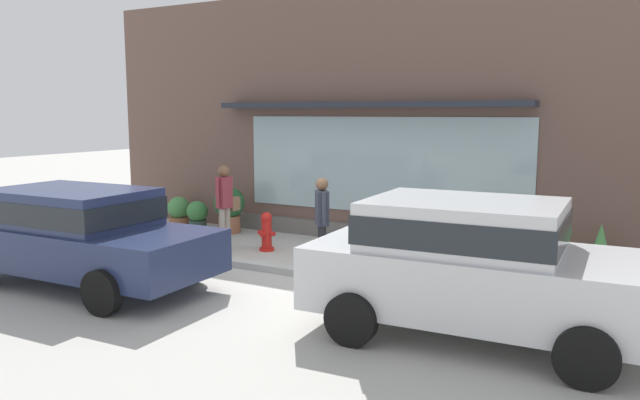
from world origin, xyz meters
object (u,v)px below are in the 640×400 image
object	(u,v)px
potted_plant_corner_tall	(600,249)
potted_plant_low_front	(404,233)
potted_plant_doorstep	(179,211)
fire_hydrant	(266,231)
parked_car_silver	(474,261)
potted_plant_near_hydrant	(229,207)
pedestrian_with_handbag	(225,200)
potted_plant_by_entrance	(197,215)
parked_car_navy	(78,231)
pedestrian_passerby	(322,217)
potted_plant_window_left	(541,242)

from	to	relation	value
potted_plant_corner_tall	potted_plant_low_front	distance (m)	3.62
potted_plant_doorstep	potted_plant_corner_tall	xyz separation A→B (m)	(9.61, 0.04, 0.06)
fire_hydrant	parked_car_silver	xyz separation A→B (m)	(4.94, -2.78, 0.57)
potted_plant_doorstep	potted_plant_near_hydrant	xyz separation A→B (m)	(1.73, -0.22, 0.24)
potted_plant_corner_tall	potted_plant_doorstep	bearing A→B (deg)	-179.75
pedestrian_with_handbag	potted_plant_corner_tall	bearing A→B (deg)	-71.71
parked_car_silver	potted_plant_by_entrance	distance (m)	8.59
parked_car_silver	potted_plant_by_entrance	size ratio (longest dim) A/B	6.18
potted_plant_low_front	fire_hydrant	bearing A→B (deg)	-151.64
potted_plant_by_entrance	potted_plant_near_hydrant	bearing A→B (deg)	4.71
parked_car_navy	potted_plant_doorstep	xyz separation A→B (m)	(-2.31, 4.94, -0.54)
pedestrian_passerby	potted_plant_corner_tall	world-z (taller)	pedestrian_passerby
potted_plant_doorstep	potted_plant_by_entrance	world-z (taller)	potted_plant_doorstep
parked_car_navy	potted_plant_by_entrance	distance (m)	4.90
pedestrian_with_handbag	parked_car_silver	world-z (taller)	pedestrian_with_handbag
fire_hydrant	potted_plant_by_entrance	size ratio (longest dim) A/B	1.15
potted_plant_by_entrance	parked_car_silver	bearing A→B (deg)	-26.81
potted_plant_by_entrance	parked_car_navy	bearing A→B (deg)	-72.49
potted_plant_near_hydrant	potted_plant_window_left	size ratio (longest dim) A/B	1.12
pedestrian_passerby	parked_car_navy	xyz separation A→B (m)	(-2.98, -2.73, -0.07)
potted_plant_near_hydrant	pedestrian_passerby	bearing A→B (deg)	-29.26
potted_plant_near_hydrant	pedestrian_with_handbag	bearing A→B (deg)	-55.20
fire_hydrant	potted_plant_window_left	distance (m)	5.25
pedestrian_passerby	potted_plant_low_front	size ratio (longest dim) A/B	2.35
potted_plant_window_left	potted_plant_near_hydrant	bearing A→B (deg)	-178.68
pedestrian_passerby	parked_car_silver	bearing A→B (deg)	19.41
parked_car_navy	potted_plant_doorstep	world-z (taller)	parked_car_navy
potted_plant_doorstep	potted_plant_corner_tall	world-z (taller)	potted_plant_corner_tall
parked_car_silver	potted_plant_corner_tall	distance (m)	4.38
parked_car_navy	potted_plant_doorstep	bearing A→B (deg)	113.62
pedestrian_with_handbag	pedestrian_passerby	world-z (taller)	pedestrian_with_handbag
parked_car_silver	potted_plant_near_hydrant	size ratio (longest dim) A/B	4.01
pedestrian_passerby	potted_plant_near_hydrant	xyz separation A→B (m)	(-3.56, 1.99, -0.37)
parked_car_navy	potted_plant_window_left	distance (m)	8.00
fire_hydrant	potted_plant_by_entrance	bearing A→B (deg)	158.08
potted_plant_corner_tall	potted_plant_by_entrance	xyz separation A→B (m)	(-8.77, -0.33, -0.05)
parked_car_silver	potted_plant_low_front	bearing A→B (deg)	119.08
potted_plant_doorstep	parked_car_navy	bearing A→B (deg)	-64.96
parked_car_navy	potted_plant_near_hydrant	world-z (taller)	parked_car_navy
pedestrian_with_handbag	potted_plant_near_hydrant	size ratio (longest dim) A/B	1.62
potted_plant_low_front	pedestrian_with_handbag	bearing A→B (deg)	-154.88
pedestrian_with_handbag	pedestrian_passerby	size ratio (longest dim) A/B	1.04
parked_car_silver	potted_plant_doorstep	xyz separation A→B (m)	(-8.49, 4.16, -0.61)
pedestrian_passerby	fire_hydrant	bearing A→B (deg)	-154.81
potted_plant_near_hydrant	potted_plant_low_front	bearing A→B (deg)	2.03
fire_hydrant	potted_plant_near_hydrant	size ratio (longest dim) A/B	0.74
pedestrian_passerby	potted_plant_near_hydrant	distance (m)	4.09
pedestrian_passerby	parked_car_navy	size ratio (longest dim) A/B	0.36
parked_car_silver	potted_plant_window_left	world-z (taller)	parked_car_silver
pedestrian_passerby	potted_plant_by_entrance	size ratio (longest dim) A/B	2.39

